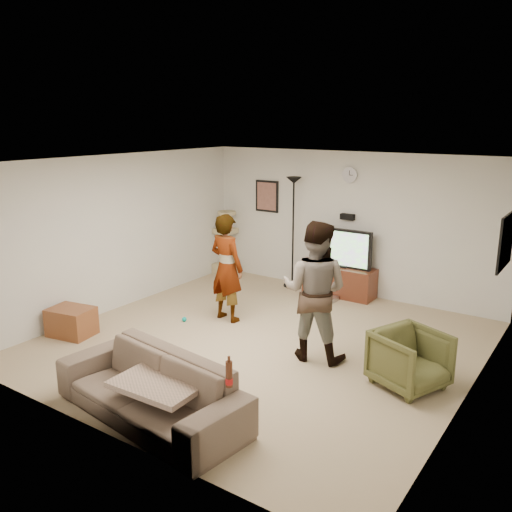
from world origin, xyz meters
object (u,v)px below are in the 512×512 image
Objects in this scene: floor_lamp at (293,233)px; cat_tree at (226,242)px; person_left at (227,268)px; sofa at (150,388)px; tv_stand at (339,281)px; person_right at (315,291)px; side_table at (72,322)px; tv at (341,248)px; beer_bottle at (229,374)px; armchair at (410,360)px.

floor_lamp is 1.60m from cat_tree.
person_left reaches higher than sofa.
tv_stand is 2.33m from person_left.
tv_stand is 0.56× the size of sofa.
person_right is 3.55m from side_table.
tv reaches higher than tv_stand.
person_right reaches higher than cat_tree.
cat_tree is 0.57× the size of sofa.
beer_bottle is 0.34× the size of armchair.
beer_bottle is (2.09, -2.71, -0.05)m from person_left.
person_left is 2.38m from side_table.
person_right reaches higher than beer_bottle.
tv is 2.26m from person_left.
tv_stand is 0.69× the size of person_right.
floor_lamp reaches higher than side_table.
armchair is (3.06, -0.55, -0.49)m from person_left.
tv is 1.51× the size of armchair.
sofa is 8.96× the size of beer_bottle.
tv_stand is at bearing 0.11° from cat_tree.
tv_stand is 5.04× the size of beer_bottle.
sofa is (-0.70, -2.25, -0.58)m from person_right.
tv is at bearing -107.30° from person_left.
tv is 2.52m from cat_tree.
sofa reaches higher than side_table.
floor_lamp is 4.11m from armchair.
person_left reaches higher than armchair.
person_right is 1.43m from armchair.
tv_stand is 2.06× the size of side_table.
floor_lamp is (-0.96, -0.01, 0.15)m from tv.
tv is 4.81m from sofa.
cat_tree is 0.77× the size of person_left.
cat_tree is at bearing -45.62° from person_left.
floor_lamp is 1.12× the size of person_right.
floor_lamp is (-0.96, -0.01, 0.75)m from tv_stand.
armchair is at bearing 165.57° from person_right.
person_left is (0.04, -2.06, -0.18)m from floor_lamp.
person_right is 2.43× the size of armchair.
cat_tree is at bearing -179.89° from tv.
person_left is 2.95m from sofa.
person_right reaches higher than sofa.
floor_lamp is at bearing 114.12° from beer_bottle.
tv_stand is 4.78m from sofa.
sofa is at bearing -60.86° from cat_tree.
tv_stand is 0.62× the size of floor_lamp.
tv is at bearing 62.50° from armchair.
tv_stand is at bearing 103.84° from beer_bottle.
beer_bottle is at bearing -76.16° from tv.
floor_lamp reaches higher than armchair.
person_left reaches higher than beer_bottle.
person_left is at bearing -52.20° from cat_tree.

